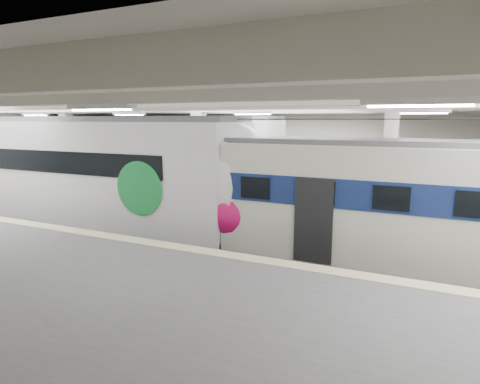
% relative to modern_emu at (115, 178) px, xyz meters
% --- Properties ---
extents(station_hall, '(36.00, 24.00, 5.75)m').
position_rel_modern_emu_xyz_m(station_hall, '(5.21, -1.74, 0.88)').
color(station_hall, black).
rests_on(station_hall, ground).
extents(modern_emu, '(15.09, 3.11, 4.81)m').
position_rel_modern_emu_xyz_m(modern_emu, '(0.00, 0.00, 0.00)').
color(modern_emu, white).
rests_on(modern_emu, ground).
extents(older_rer, '(12.34, 2.73, 4.12)m').
position_rel_modern_emu_xyz_m(older_rer, '(11.57, 0.00, -0.20)').
color(older_rer, beige).
rests_on(older_rer, ground).
extents(far_train, '(15.45, 3.88, 4.83)m').
position_rel_modern_emu_xyz_m(far_train, '(-2.80, 5.50, 0.14)').
color(far_train, white).
rests_on(far_train, ground).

